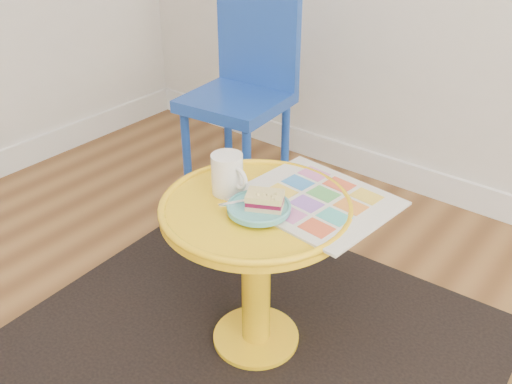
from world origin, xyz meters
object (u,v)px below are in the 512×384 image
Objects in this scene: chair at (245,84)px; mug at (228,173)px; plate at (259,208)px; newspaper at (315,200)px; side_table at (256,248)px.

chair is 0.84m from mug.
newspaper is at bearing 61.52° from plate.
mug is (-0.10, 0.01, 0.19)m from side_table.
mug is at bearing -59.38° from chair.
chair reaches higher than plate.
newspaper is 0.24m from mug.
chair is at bearing 131.43° from plate.
mug is (-0.21, -0.10, 0.05)m from newspaper.
mug reaches higher than newspaper.
side_table is 0.21m from newspaper.
side_table is at bearing -127.76° from newspaper.
chair is at bearing 146.76° from newspaper.
newspaper is at bearing -44.84° from chair.
mug reaches higher than plate.
chair reaches higher than mug.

